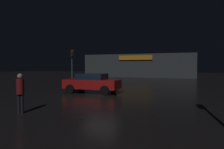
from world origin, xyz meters
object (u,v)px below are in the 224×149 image
at_px(store_building, 141,66).
at_px(pedestrian, 20,90).
at_px(car_far, 92,83).
at_px(traffic_signal_cross_left, 72,58).

distance_m(store_building, pedestrian, 35.69).
bearing_deg(store_building, car_far, -84.62).
xyz_separation_m(traffic_signal_cross_left, pedestrian, (6.07, -14.00, -2.09)).
bearing_deg(traffic_signal_cross_left, car_far, -47.37).
height_order(store_building, car_far, store_building).
relative_size(store_building, traffic_signal_cross_left, 5.31).
distance_m(traffic_signal_cross_left, car_far, 8.89).
bearing_deg(car_far, traffic_signal_cross_left, 132.63).
distance_m(car_far, pedestrian, 7.69).
height_order(traffic_signal_cross_left, car_far, traffic_signal_cross_left).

